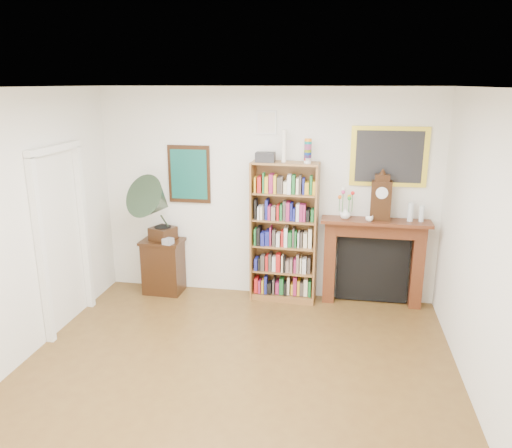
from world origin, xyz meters
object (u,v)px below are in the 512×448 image
at_px(side_cabinet, 164,266).
at_px(gramophone, 157,204).
at_px(fireplace, 373,254).
at_px(bottle_right, 422,214).
at_px(bookshelf, 284,225).
at_px(teacup, 369,218).
at_px(cd_stack, 168,241).
at_px(mantel_clock, 381,198).
at_px(flower_vase, 345,213).
at_px(bottle_left, 410,212).

distance_m(side_cabinet, gramophone, 0.93).
bearing_deg(fireplace, bottle_right, -2.27).
relative_size(bookshelf, teacup, 22.07).
relative_size(side_cabinet, cd_stack, 6.35).
height_order(bookshelf, mantel_clock, bookshelf).
height_order(teacup, bottle_right, bottle_right).
xyz_separation_m(fireplace, cd_stack, (-2.70, -0.28, 0.12)).
relative_size(flower_vase, teacup, 1.48).
bearing_deg(bottle_right, gramophone, -176.06).
xyz_separation_m(fireplace, bottle_right, (0.55, -0.03, 0.58)).
distance_m(teacup, bottle_left, 0.52).
bearing_deg(bottle_right, side_cabinet, -178.47).
xyz_separation_m(teacup, bottle_left, (0.50, 0.09, 0.08)).
bearing_deg(fireplace, gramophone, -173.73).
height_order(side_cabinet, bottle_left, bottle_left).
xyz_separation_m(fireplace, bottle_left, (0.41, -0.04, 0.60)).
xyz_separation_m(fireplace, mantel_clock, (0.04, -0.05, 0.76)).
xyz_separation_m(bookshelf, gramophone, (-1.66, -0.19, 0.25)).
bearing_deg(fireplace, cd_stack, -173.18).
height_order(cd_stack, mantel_clock, mantel_clock).
bearing_deg(cd_stack, gramophone, 174.00).
bearing_deg(cd_stack, bottle_right, 4.34).
relative_size(fireplace, gramophone, 1.45).
height_order(cd_stack, bottle_left, bottle_left).
height_order(gramophone, bottle_right, gramophone).
bearing_deg(side_cabinet, gramophone, -83.91).
xyz_separation_m(fireplace, gramophone, (-2.83, -0.26, 0.62)).
xyz_separation_m(gramophone, mantel_clock, (2.88, 0.21, 0.14)).
relative_size(teacup, bottle_left, 0.41).
distance_m(bottle_left, bottle_right, 0.14).
bearing_deg(bottle_left, bottle_right, 3.53).
xyz_separation_m(mantel_clock, flower_vase, (-0.43, -0.00, -0.21)).
distance_m(cd_stack, bottle_left, 3.16).
xyz_separation_m(cd_stack, bottle_right, (3.25, 0.25, 0.46)).
bearing_deg(bottle_right, flower_vase, -178.77).
bearing_deg(gramophone, mantel_clock, 26.55).
distance_m(gramophone, mantel_clock, 2.89).
height_order(side_cabinet, gramophone, gramophone).
bearing_deg(teacup, bottle_left, 10.59).
bearing_deg(side_cabinet, cd_stack, -45.61).
xyz_separation_m(flower_vase, bottle_left, (0.80, 0.01, 0.05)).
height_order(side_cabinet, bottle_right, bottle_right).
relative_size(flower_vase, bottle_right, 0.72).
relative_size(cd_stack, bottle_left, 0.50).
distance_m(flower_vase, bottle_right, 0.94).
bearing_deg(fireplace, bookshelf, -175.48).
bearing_deg(gramophone, flower_vase, 27.29).
xyz_separation_m(mantel_clock, teacup, (-0.13, -0.08, -0.24)).
distance_m(gramophone, teacup, 2.75).
xyz_separation_m(side_cabinet, fireplace, (2.84, 0.12, 0.30)).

